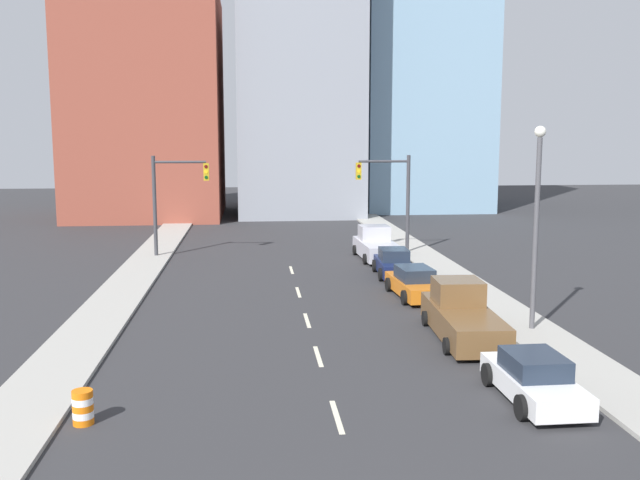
# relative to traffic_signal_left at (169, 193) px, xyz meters

# --- Properties ---
(sidewalk_left) EXTENTS (2.50, 88.78, 0.14)m
(sidewalk_left) POSITION_rel_traffic_signal_left_xyz_m (-1.27, 8.75, -4.08)
(sidewalk_left) COLOR #9E9B93
(sidewalk_left) RESTS_ON ground
(sidewalk_right) EXTENTS (2.50, 88.78, 0.14)m
(sidewalk_right) POSITION_rel_traffic_signal_left_xyz_m (16.23, 8.75, -4.08)
(sidewalk_right) COLOR #9E9B93
(sidewalk_right) RESTS_ON ground
(lane_stripe_at_8m) EXTENTS (0.16, 2.40, 0.01)m
(lane_stripe_at_8m) POSITION_rel_traffic_signal_left_xyz_m (7.48, -27.37, -4.15)
(lane_stripe_at_8m) COLOR beige
(lane_stripe_at_8m) RESTS_ON ground
(lane_stripe_at_14m) EXTENTS (0.16, 2.40, 0.01)m
(lane_stripe_at_14m) POSITION_rel_traffic_signal_left_xyz_m (7.48, -21.85, -4.15)
(lane_stripe_at_14m) COLOR beige
(lane_stripe_at_14m) RESTS_ON ground
(lane_stripe_at_19m) EXTENTS (0.16, 2.40, 0.01)m
(lane_stripe_at_19m) POSITION_rel_traffic_signal_left_xyz_m (7.48, -16.85, -4.15)
(lane_stripe_at_19m) COLOR beige
(lane_stripe_at_19m) RESTS_ON ground
(lane_stripe_at_24m) EXTENTS (0.16, 2.40, 0.01)m
(lane_stripe_at_24m) POSITION_rel_traffic_signal_left_xyz_m (7.48, -11.29, -4.15)
(lane_stripe_at_24m) COLOR beige
(lane_stripe_at_24m) RESTS_ON ground
(lane_stripe_at_30m) EXTENTS (0.16, 2.40, 0.01)m
(lane_stripe_at_30m) POSITION_rel_traffic_signal_left_xyz_m (7.48, -5.27, -4.15)
(lane_stripe_at_30m) COLOR beige
(lane_stripe_at_30m) RESTS_ON ground
(building_brick_left) EXTENTS (14.00, 16.00, 21.31)m
(building_brick_left) POSITION_rel_traffic_signal_left_xyz_m (-4.61, 25.06, 6.51)
(building_brick_left) COLOR brown
(building_brick_left) RESTS_ON ground
(building_office_center) EXTENTS (12.00, 20.00, 26.87)m
(building_office_center) POSITION_rel_traffic_signal_left_xyz_m (10.00, 29.06, 9.29)
(building_office_center) COLOR gray
(building_office_center) RESTS_ON ground
(building_glass_right) EXTENTS (13.00, 20.00, 34.44)m
(building_glass_right) POSITION_rel_traffic_signal_left_xyz_m (23.32, 33.06, 13.07)
(building_glass_right) COLOR #7A9EB7
(building_glass_right) RESTS_ON ground
(traffic_signal_left) EXTENTS (3.60, 0.35, 6.52)m
(traffic_signal_left) POSITION_rel_traffic_signal_left_xyz_m (0.00, 0.00, 0.00)
(traffic_signal_left) COLOR #38383D
(traffic_signal_left) RESTS_ON ground
(traffic_signal_right) EXTENTS (3.60, 0.35, 6.52)m
(traffic_signal_right) POSITION_rel_traffic_signal_left_xyz_m (14.56, 0.00, 0.00)
(traffic_signal_right) COLOR #38383D
(traffic_signal_right) RESTS_ON ground
(traffic_barrel) EXTENTS (0.56, 0.56, 0.95)m
(traffic_barrel) POSITION_rel_traffic_signal_left_xyz_m (0.59, -27.22, -3.67)
(traffic_barrel) COLOR orange
(traffic_barrel) RESTS_ON ground
(street_lamp) EXTENTS (0.44, 0.44, 8.12)m
(street_lamp) POSITION_rel_traffic_signal_left_xyz_m (16.27, -19.44, 0.57)
(street_lamp) COLOR #4C4C51
(street_lamp) RESTS_ON ground
(sedan_white) EXTENTS (2.07, 4.46, 1.42)m
(sedan_white) POSITION_rel_traffic_signal_left_xyz_m (13.39, -26.71, -3.49)
(sedan_white) COLOR silver
(sedan_white) RESTS_ON ground
(pickup_truck_brown) EXTENTS (2.55, 6.41, 2.13)m
(pickup_truck_brown) POSITION_rel_traffic_signal_left_xyz_m (13.24, -19.99, -3.29)
(pickup_truck_brown) COLOR brown
(pickup_truck_brown) RESTS_ON ground
(sedan_orange) EXTENTS (2.23, 4.89, 1.48)m
(sedan_orange) POSITION_rel_traffic_signal_left_xyz_m (13.00, -12.94, -3.47)
(sedan_orange) COLOR orange
(sedan_orange) RESTS_ON ground
(sedan_navy) EXTENTS (2.16, 4.37, 1.55)m
(sedan_navy) POSITION_rel_traffic_signal_left_xyz_m (13.05, -7.65, -3.44)
(sedan_navy) COLOR #141E47
(sedan_navy) RESTS_ON ground
(pickup_truck_silver) EXTENTS (2.53, 5.72, 2.04)m
(pickup_truck_silver) POSITION_rel_traffic_signal_left_xyz_m (13.08, -1.87, -3.32)
(pickup_truck_silver) COLOR #B2B2BC
(pickup_truck_silver) RESTS_ON ground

